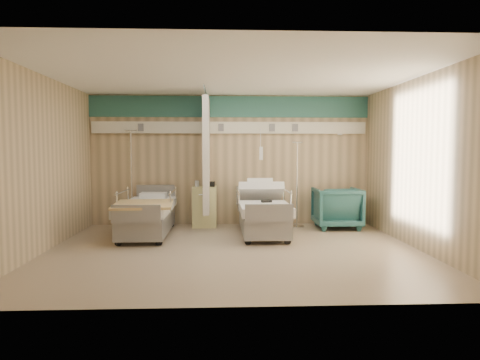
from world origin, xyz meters
The scene contains 13 objects.
ground centered at (0.00, 0.00, 0.00)m, with size 6.00×5.00×0.00m, color gray.
room_walls centered at (-0.03, 0.25, 1.86)m, with size 6.04×5.04×2.82m.
bed_right centered at (0.60, 1.30, 0.32)m, with size 1.00×2.16×0.63m, color silver, non-canonical shape.
bed_left centered at (-1.60, 1.30, 0.32)m, with size 1.00×2.16×0.63m, color silver, non-canonical shape.
bedside_cabinet centered at (-0.55, 2.20, 0.42)m, with size 0.50×0.48×0.85m, color #D5D185.
visitor_armchair centered at (2.20, 1.90, 0.43)m, with size 0.91×0.94×0.85m, color #1E4C4C.
waffle_blanket centered at (2.19, 1.91, 0.88)m, with size 0.58×0.52×0.07m, color silver.
iv_stand_right centered at (1.39, 2.05, 0.37)m, with size 0.32×0.32×1.79m.
iv_stand_left centered at (-2.08, 2.23, 0.42)m, with size 0.36×0.36×2.04m.
call_remote centered at (0.66, 1.21, 0.65)m, with size 0.19×0.09×0.04m, color black.
tan_blanket centered at (-1.58, 0.84, 0.65)m, with size 1.01×1.27×0.04m, color tan.
toiletry_bag centered at (-0.43, 2.17, 0.90)m, with size 0.20×0.13×0.11m, color black.
white_cup centered at (-0.71, 2.22, 0.91)m, with size 0.09×0.09×0.12m, color white.
Camera 1 is at (-0.20, -6.80, 1.62)m, focal length 32.00 mm.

